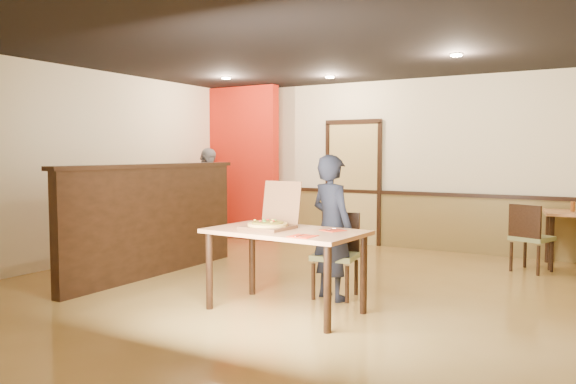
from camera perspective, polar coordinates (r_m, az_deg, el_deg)
name	(u,v)px	position (r m, az deg, el deg)	size (l,w,h in m)	color
floor	(296,291)	(6.56, 0.87, -10.00)	(7.00, 7.00, 0.00)	#B78F47
ceiling	(297,44)	(6.48, 0.89, 14.80)	(7.00, 7.00, 0.00)	black
wall_back	(399,164)	(9.57, 11.16, 2.81)	(7.00, 7.00, 0.00)	#F3E9BE
wall_left	(86,166)	(8.63, -19.88, 2.53)	(7.00, 7.00, 0.00)	#F3E9BE
wainscot_back	(397,221)	(9.61, 11.03, -2.86)	(7.00, 0.04, 0.90)	olive
chair_rail_back	(397,193)	(9.55, 11.03, -0.07)	(7.00, 0.06, 0.06)	black
back_door	(353,184)	(9.84, 6.65, 0.85)	(0.90, 0.06, 2.10)	#DDC171
booth_partition	(154,219)	(7.45, -13.48, -2.67)	(0.20, 3.10, 1.44)	black
red_accent_panel	(239,163)	(10.45, -5.00, 2.97)	(1.60, 0.20, 2.78)	red
spot_a	(226,78)	(9.20, -6.31, 11.43)	(0.14, 0.14, 0.02)	#FFE3B2
spot_b	(330,77)	(9.03, 4.26, 11.59)	(0.14, 0.14, 0.02)	#FFE3B2
spot_c	(456,55)	(7.35, 16.72, 13.18)	(0.14, 0.14, 0.02)	#FFE3B2
main_table	(285,241)	(5.60, -0.28, -4.98)	(1.59, 0.97, 0.82)	tan
diner_chair	(337,251)	(6.26, 5.01, -5.97)	(0.52, 0.52, 0.92)	olive
side_chair_left	(530,235)	(8.12, 23.33, -4.04)	(0.58, 0.58, 0.91)	olive
side_table	(573,225)	(8.67, 26.94, -2.97)	(0.83, 0.83, 0.78)	tan
diner	(332,227)	(6.09, 4.48, -3.59)	(0.57, 0.38, 1.57)	black
passerby	(207,196)	(9.88, -8.18, -0.39)	(0.98, 0.41, 1.67)	gray
pizza_box	(270,223)	(5.68, -1.81, -3.12)	(0.46, 0.54, 0.47)	brown
pizza	(268,224)	(5.64, -2.08, -3.31)	(0.40, 0.40, 0.03)	#F6C559
napkin_near	(303,236)	(5.14, 1.50, -4.50)	(0.23, 0.23, 0.01)	red
napkin_far	(333,230)	(5.55, 4.60, -3.89)	(0.26, 0.26, 0.01)	red
condiment	(573,206)	(8.67, 26.95, -1.32)	(0.06, 0.06, 0.14)	brown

